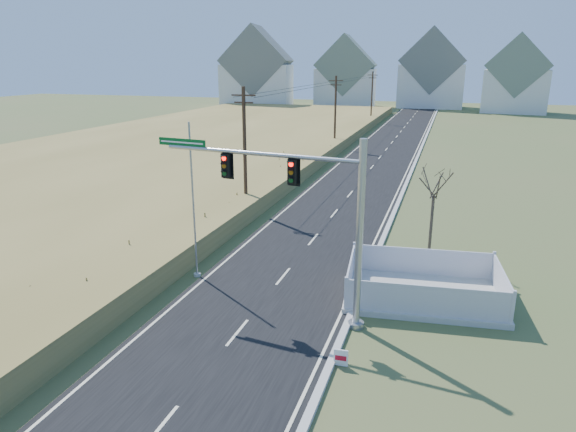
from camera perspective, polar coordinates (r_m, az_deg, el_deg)
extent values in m
plane|color=#495D2D|center=(23.20, -3.67, -10.60)|extent=(260.00, 260.00, 0.00)
cube|color=black|center=(70.38, 11.29, 7.77)|extent=(8.00, 180.00, 0.06)
cube|color=#B2AFA8|center=(70.04, 14.69, 7.55)|extent=(0.30, 180.00, 0.18)
cube|color=#A48D4A|center=(67.81, -10.51, 8.01)|extent=(38.00, 110.00, 1.30)
cylinder|color=#422D1E|center=(37.46, -4.82, 7.26)|extent=(0.26, 0.26, 9.00)
cube|color=#422D1E|center=(37.02, -4.97, 13.22)|extent=(1.80, 0.10, 0.10)
cube|color=#422D1E|center=(37.06, -4.95, 12.45)|extent=(1.40, 0.10, 0.10)
cylinder|color=#422D1E|center=(65.98, 5.27, 11.35)|extent=(0.26, 0.26, 9.00)
cube|color=#422D1E|center=(65.73, 5.37, 14.74)|extent=(1.80, 0.10, 0.10)
cube|color=#422D1E|center=(65.75, 5.36, 14.30)|extent=(1.40, 0.10, 0.10)
cylinder|color=#422D1E|center=(95.40, 9.29, 12.86)|extent=(0.26, 0.26, 9.00)
cube|color=#422D1E|center=(95.23, 9.40, 15.20)|extent=(1.80, 0.10, 0.10)
cube|color=#422D1E|center=(95.25, 9.39, 14.90)|extent=(1.40, 0.10, 0.10)
cube|color=silver|center=(127.71, -3.45, 14.20)|extent=(17.38, 13.12, 10.00)
cube|color=slate|center=(127.59, -3.50, 16.85)|extent=(17.69, 13.38, 16.29)
cube|color=silver|center=(129.85, 6.39, 13.95)|extent=(14.66, 10.95, 9.00)
cube|color=slate|center=(129.71, 6.47, 16.34)|extent=(14.93, 11.17, 14.26)
cube|color=silver|center=(131.40, 15.59, 13.71)|extent=(15.00, 10.00, 10.00)
cube|color=slate|center=(131.28, 15.80, 16.28)|extent=(15.27, 10.20, 15.27)
cube|color=silver|center=(123.93, 23.92, 12.54)|extent=(13.87, 10.31, 9.00)
cube|color=slate|center=(123.78, 24.22, 15.02)|extent=(14.12, 10.51, 13.24)
cylinder|color=#9EA0A5|center=(22.12, 7.54, -11.84)|extent=(0.68, 0.68, 0.23)
cylinder|color=#9EA0A5|center=(20.57, 7.95, -2.42)|extent=(0.29, 0.29, 7.89)
cylinder|color=#9EA0A5|center=(21.49, -3.35, 6.93)|extent=(8.97, 1.33, 0.18)
cube|color=black|center=(20.92, 0.50, 4.95)|extent=(0.37, 0.32, 1.05)
cube|color=black|center=(22.39, -6.90, 5.61)|extent=(0.37, 0.32, 1.05)
cube|color=#04501C|center=(23.50, -11.71, 8.02)|extent=(2.46, 0.36, 0.34)
cube|color=#B7B5AD|center=(25.16, 14.73, -8.52)|extent=(7.62, 5.59, 0.27)
cube|color=silver|center=(22.76, 15.16, -9.07)|extent=(6.81, 0.81, 1.37)
cube|color=silver|center=(26.94, 14.63, -4.90)|extent=(6.81, 0.81, 1.37)
cube|color=silver|center=(24.81, 6.93, -6.36)|extent=(0.57, 4.54, 1.37)
cube|color=silver|center=(25.31, 22.66, -7.13)|extent=(0.57, 4.54, 1.37)
cube|color=white|center=(19.41, 5.89, -15.40)|extent=(0.52, 0.08, 0.65)
cube|color=#B50C1E|center=(19.39, 5.88, -15.44)|extent=(0.42, 0.04, 0.19)
cylinder|color=#B7B5AD|center=(27.13, -10.06, -6.44)|extent=(0.36, 0.36, 0.16)
cylinder|color=#9EA0A5|center=(25.87, -10.49, 1.50)|extent=(0.10, 0.10, 7.92)
cylinder|color=#4C3F33|center=(29.53, 15.60, -1.26)|extent=(0.17, 0.17, 3.65)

